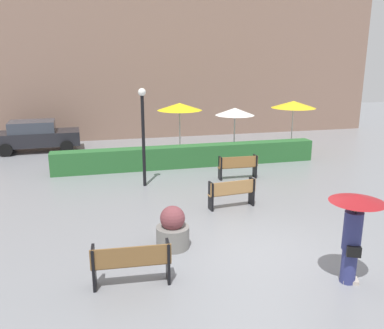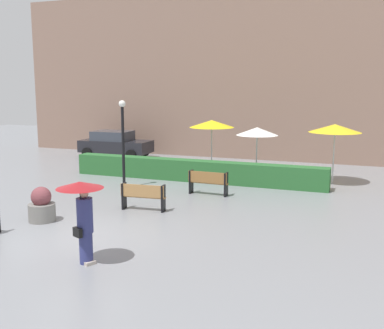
# 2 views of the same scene
# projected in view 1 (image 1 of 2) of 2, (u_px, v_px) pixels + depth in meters

# --- Properties ---
(ground_plane) EXTENTS (60.00, 60.00, 0.00)m
(ground_plane) POSITION_uv_depth(u_px,v_px,m) (259.00, 253.00, 9.84)
(ground_plane) COLOR gray
(bench_mid_center) EXTENTS (1.57, 0.47, 0.91)m
(bench_mid_center) POSITION_uv_depth(u_px,v_px,m) (232.00, 192.00, 12.70)
(bench_mid_center) COLOR #9E7242
(bench_mid_center) RESTS_ON ground
(bench_near_left) EXTENTS (1.67, 0.46, 0.93)m
(bench_near_left) POSITION_uv_depth(u_px,v_px,m) (131.00, 262.00, 8.29)
(bench_near_left) COLOR brown
(bench_near_left) RESTS_ON ground
(bench_back_row) EXTENTS (1.58, 0.39, 0.93)m
(bench_back_row) POSITION_uv_depth(u_px,v_px,m) (238.00, 165.00, 15.80)
(bench_back_row) COLOR olive
(bench_back_row) RESTS_ON ground
(pedestrian_with_umbrella) EXTENTS (1.11, 1.11, 2.01)m
(pedestrian_with_umbrella) POSITION_uv_depth(u_px,v_px,m) (354.00, 223.00, 8.17)
(pedestrian_with_umbrella) COLOR navy
(pedestrian_with_umbrella) RESTS_ON ground
(planter_pot) EXTENTS (0.83, 0.83, 1.10)m
(planter_pot) POSITION_uv_depth(u_px,v_px,m) (173.00, 230.00, 10.03)
(planter_pot) COLOR slate
(planter_pot) RESTS_ON ground
(lamp_post) EXTENTS (0.28, 0.28, 3.63)m
(lamp_post) POSITION_uv_depth(u_px,v_px,m) (143.00, 127.00, 14.50)
(lamp_post) COLOR black
(lamp_post) RESTS_ON ground
(patio_umbrella_yellow) EXTENTS (2.15, 2.15, 2.58)m
(patio_umbrella_yellow) POSITION_uv_depth(u_px,v_px,m) (180.00, 107.00, 19.22)
(patio_umbrella_yellow) COLOR silver
(patio_umbrella_yellow) RESTS_ON ground
(patio_umbrella_white) EXTENTS (1.86, 1.86, 2.39)m
(patio_umbrella_white) POSITION_uv_depth(u_px,v_px,m) (235.00, 112.00, 18.91)
(patio_umbrella_white) COLOR silver
(patio_umbrella_white) RESTS_ON ground
(patio_umbrella_yellow_far) EXTENTS (2.21, 2.21, 2.59)m
(patio_umbrella_yellow_far) POSITION_uv_depth(u_px,v_px,m) (294.00, 105.00, 20.05)
(patio_umbrella_yellow_far) COLOR silver
(patio_umbrella_yellow_far) RESTS_ON ground
(hedge_strip) EXTENTS (11.67, 0.70, 0.94)m
(hedge_strip) POSITION_uv_depth(u_px,v_px,m) (189.00, 156.00, 17.66)
(hedge_strip) COLOR #28602D
(hedge_strip) RESTS_ON ground
(building_facade) EXTENTS (28.00, 1.20, 9.64)m
(building_facade) POSITION_uv_depth(u_px,v_px,m) (154.00, 56.00, 23.61)
(building_facade) COLOR #846656
(building_facade) RESTS_ON ground
(parked_car) EXTENTS (4.27, 2.11, 1.57)m
(parked_car) POSITION_uv_depth(u_px,v_px,m) (36.00, 135.00, 20.55)
(parked_car) COLOR black
(parked_car) RESTS_ON ground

